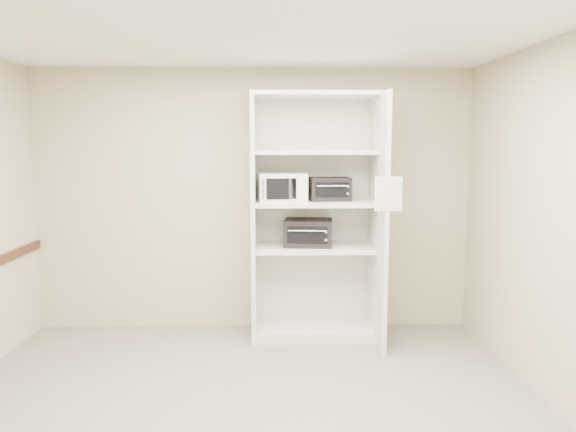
{
  "coord_description": "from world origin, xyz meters",
  "views": [
    {
      "loc": [
        0.22,
        -3.8,
        1.94
      ],
      "look_at": [
        0.35,
        1.33,
        1.27
      ],
      "focal_mm": 35.0,
      "sensor_mm": 36.0,
      "label": 1
    }
  ],
  "objects_px": {
    "microwave": "(282,187)",
    "toaster_oven_upper": "(330,189)",
    "shelving_unit": "(319,225)",
    "toaster_oven_lower": "(308,233)"
  },
  "relations": [
    {
      "from": "microwave",
      "to": "toaster_oven_upper",
      "type": "bearing_deg",
      "value": 3.5
    },
    {
      "from": "microwave",
      "to": "toaster_oven_upper",
      "type": "xyz_separation_m",
      "value": [
        0.48,
        0.08,
        -0.02
      ]
    },
    {
      "from": "shelving_unit",
      "to": "microwave",
      "type": "distance_m",
      "value": 0.53
    },
    {
      "from": "shelving_unit",
      "to": "toaster_oven_lower",
      "type": "distance_m",
      "value": 0.13
    },
    {
      "from": "toaster_oven_lower",
      "to": "microwave",
      "type": "bearing_deg",
      "value": -166.18
    },
    {
      "from": "shelving_unit",
      "to": "microwave",
      "type": "xyz_separation_m",
      "value": [
        -0.37,
        -0.02,
        0.38
      ]
    },
    {
      "from": "shelving_unit",
      "to": "toaster_oven_upper",
      "type": "height_order",
      "value": "shelving_unit"
    },
    {
      "from": "microwave",
      "to": "toaster_oven_lower",
      "type": "bearing_deg",
      "value": 1.8
    },
    {
      "from": "toaster_oven_upper",
      "to": "toaster_oven_lower",
      "type": "xyz_separation_m",
      "value": [
        -0.21,
        -0.04,
        -0.43
      ]
    },
    {
      "from": "toaster_oven_upper",
      "to": "microwave",
      "type": "bearing_deg",
      "value": -174.57
    }
  ]
}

